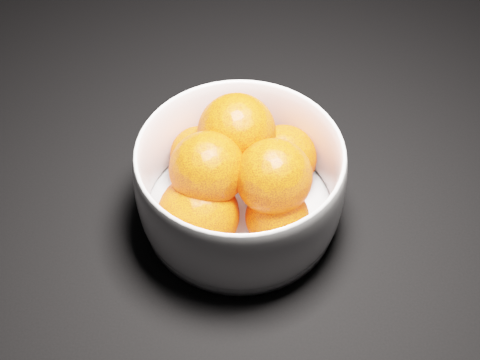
# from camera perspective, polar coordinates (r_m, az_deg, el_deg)

# --- Properties ---
(ground) EXTENTS (3.00, 3.00, 0.00)m
(ground) POSITION_cam_1_polar(r_m,az_deg,el_deg) (0.89, -14.24, 11.45)
(ground) COLOR black
(ground) RESTS_ON ground
(bowl) EXTENTS (0.20, 0.20, 0.10)m
(bowl) POSITION_cam_1_polar(r_m,az_deg,el_deg) (0.63, -0.00, -0.29)
(bowl) COLOR white
(bowl) RESTS_ON ground
(orange_pile) EXTENTS (0.15, 0.15, 0.11)m
(orange_pile) POSITION_cam_1_polar(r_m,az_deg,el_deg) (0.62, -0.26, 0.56)
(orange_pile) COLOR #FF4407
(orange_pile) RESTS_ON bowl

